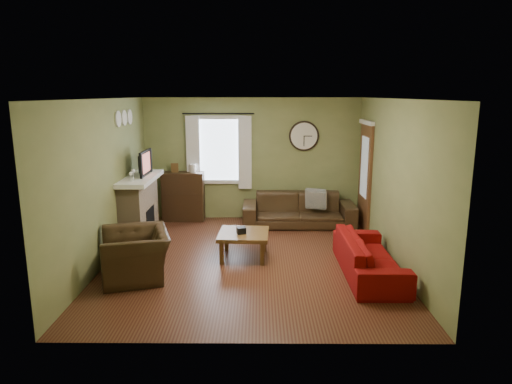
{
  "coord_description": "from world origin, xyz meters",
  "views": [
    {
      "loc": [
        0.15,
        -7.12,
        2.67
      ],
      "look_at": [
        0.1,
        0.4,
        1.05
      ],
      "focal_mm": 32.0,
      "sensor_mm": 36.0,
      "label": 1
    }
  ],
  "objects_px": {
    "armchair": "(136,254)",
    "coffee_table": "(244,245)",
    "sofa_red": "(369,256)",
    "bookshelf": "(183,196)",
    "sofa_brown": "(299,210)"
  },
  "relations": [
    {
      "from": "bookshelf",
      "to": "sofa_red",
      "type": "xyz_separation_m",
      "value": [
        3.28,
        -3.02,
        -0.23
      ]
    },
    {
      "from": "sofa_red",
      "to": "coffee_table",
      "type": "xyz_separation_m",
      "value": [
        -1.91,
        0.72,
        -0.07
      ]
    },
    {
      "from": "bookshelf",
      "to": "armchair",
      "type": "distance_m",
      "value": 3.16
    },
    {
      "from": "bookshelf",
      "to": "armchair",
      "type": "xyz_separation_m",
      "value": [
        -0.2,
        -3.14,
        -0.17
      ]
    },
    {
      "from": "coffee_table",
      "to": "sofa_brown",
      "type": "bearing_deg",
      "value": 60.72
    },
    {
      "from": "bookshelf",
      "to": "coffee_table",
      "type": "distance_m",
      "value": 2.7
    },
    {
      "from": "sofa_brown",
      "to": "armchair",
      "type": "bearing_deg",
      "value": -133.81
    },
    {
      "from": "coffee_table",
      "to": "bookshelf",
      "type": "bearing_deg",
      "value": 120.67
    },
    {
      "from": "bookshelf",
      "to": "sofa_brown",
      "type": "relative_size",
      "value": 0.46
    },
    {
      "from": "sofa_red",
      "to": "coffee_table",
      "type": "relative_size",
      "value": 2.43
    },
    {
      "from": "bookshelf",
      "to": "coffee_table",
      "type": "relative_size",
      "value": 1.28
    },
    {
      "from": "bookshelf",
      "to": "sofa_brown",
      "type": "xyz_separation_m",
      "value": [
        2.44,
        -0.4,
        -0.19
      ]
    },
    {
      "from": "sofa_red",
      "to": "armchair",
      "type": "distance_m",
      "value": 3.48
    },
    {
      "from": "armchair",
      "to": "coffee_table",
      "type": "bearing_deg",
      "value": 100.93
    },
    {
      "from": "sofa_red",
      "to": "sofa_brown",
      "type": "bearing_deg",
      "value": 17.79
    }
  ]
}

